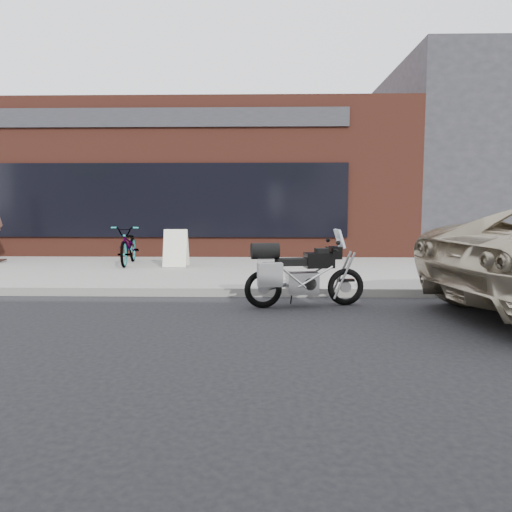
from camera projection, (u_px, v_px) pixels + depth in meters
ground at (178, 376)px, 4.75m from camera, size 120.00×120.00×0.00m
near_sidewalk at (232, 270)px, 11.70m from camera, size 44.00×6.00×0.15m
storefront at (191, 186)px, 18.46m from camera, size 14.00×10.07×4.50m
motorcycle at (297, 274)px, 7.85m from camera, size 1.93×0.84×1.23m
bicycle_front at (129, 245)px, 12.01m from camera, size 0.80×1.84×0.94m
sandwich_sign at (176, 248)px, 11.64m from camera, size 0.56×0.51×0.87m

